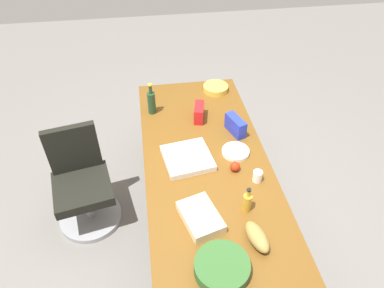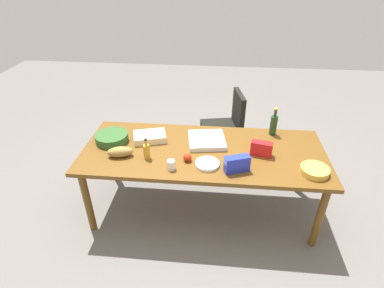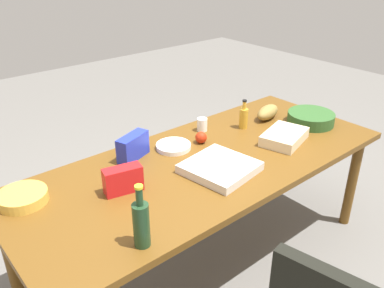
% 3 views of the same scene
% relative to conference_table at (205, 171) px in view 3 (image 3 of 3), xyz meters
% --- Properties ---
extents(ground_plane, '(10.00, 10.00, 0.00)m').
position_rel_conference_table_xyz_m(ground_plane, '(0.00, 0.00, -0.69)').
color(ground_plane, slate).
extents(conference_table, '(2.36, 0.98, 0.76)m').
position_rel_conference_table_xyz_m(conference_table, '(0.00, 0.00, 0.00)').
color(conference_table, brown).
rests_on(conference_table, ground).
extents(pizza_box, '(0.41, 0.41, 0.05)m').
position_rel_conference_table_xyz_m(pizza_box, '(0.02, 0.15, 0.10)').
color(pizza_box, silver).
rests_on(pizza_box, conference_table).
extents(bread_loaf, '(0.26, 0.16, 0.10)m').
position_rel_conference_table_xyz_m(bread_loaf, '(-0.77, -0.18, 0.12)').
color(bread_loaf, olive).
rests_on(bread_loaf, conference_table).
extents(paper_cup, '(0.07, 0.07, 0.09)m').
position_rel_conference_table_xyz_m(paper_cup, '(-0.27, -0.33, 0.12)').
color(paper_cup, white).
rests_on(paper_cup, conference_table).
extents(chip_bag_red, '(0.21, 0.12, 0.14)m').
position_rel_conference_table_xyz_m(chip_bag_red, '(0.55, -0.03, 0.14)').
color(chip_bag_red, red).
rests_on(chip_bag_red, conference_table).
extents(wine_bottle, '(0.09, 0.09, 0.30)m').
position_rel_conference_table_xyz_m(wine_bottle, '(0.71, 0.38, 0.19)').
color(wine_bottle, '#213F24').
rests_on(wine_bottle, conference_table).
extents(sheet_cake, '(0.37, 0.30, 0.07)m').
position_rel_conference_table_xyz_m(sheet_cake, '(-0.56, 0.14, 0.11)').
color(sheet_cake, beige).
rests_on(sheet_cake, conference_table).
extents(chip_bowl, '(0.30, 0.30, 0.06)m').
position_rel_conference_table_xyz_m(chip_bowl, '(0.99, -0.27, 0.10)').
color(chip_bowl, gold).
rests_on(chip_bowl, conference_table).
extents(chip_bag_blue, '(0.23, 0.15, 0.15)m').
position_rel_conference_table_xyz_m(chip_bag_blue, '(0.31, -0.31, 0.15)').
color(chip_bag_blue, '#2334BF').
rests_on(chip_bag_blue, conference_table).
extents(salad_bowl, '(0.40, 0.40, 0.08)m').
position_rel_conference_table_xyz_m(salad_bowl, '(-0.94, 0.08, 0.11)').
color(salad_bowl, '#2E5927').
rests_on(salad_bowl, conference_table).
extents(apple_red, '(0.08, 0.08, 0.08)m').
position_rel_conference_table_xyz_m(apple_red, '(-0.14, -0.20, 0.11)').
color(apple_red, '#B6280F').
rests_on(apple_red, conference_table).
extents(paper_plate_stack, '(0.27, 0.27, 0.03)m').
position_rel_conference_table_xyz_m(paper_plate_stack, '(0.05, -0.25, 0.09)').
color(paper_plate_stack, white).
rests_on(paper_plate_stack, conference_table).
extents(dressing_bottle, '(0.06, 0.06, 0.21)m').
position_rel_conference_table_xyz_m(dressing_bottle, '(-0.52, -0.18, 0.15)').
color(dressing_bottle, gold).
rests_on(dressing_bottle, conference_table).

